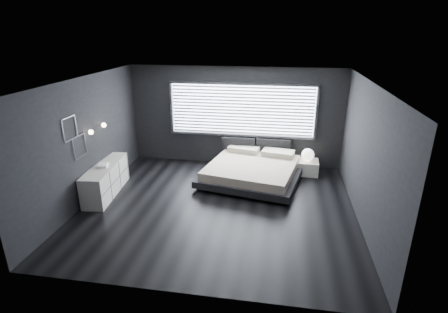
# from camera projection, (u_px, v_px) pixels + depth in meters

# --- Properties ---
(room) EXTENTS (6.04, 6.00, 2.80)m
(room) POSITION_uv_depth(u_px,v_px,m) (217.00, 148.00, 7.36)
(room) COLOR black
(room) RESTS_ON ground
(window) EXTENTS (4.14, 0.09, 1.52)m
(window) POSITION_uv_depth(u_px,v_px,m) (242.00, 110.00, 9.75)
(window) COLOR white
(window) RESTS_ON ground
(headboard) EXTENTS (1.96, 0.16, 0.52)m
(headboard) POSITION_uv_depth(u_px,v_px,m) (256.00, 147.00, 9.99)
(headboard) COLOR black
(headboard) RESTS_ON ground
(sconce_near) EXTENTS (0.18, 0.11, 0.11)m
(sconce_near) POSITION_uv_depth(u_px,v_px,m) (91.00, 132.00, 7.78)
(sconce_near) COLOR silver
(sconce_near) RESTS_ON ground
(sconce_far) EXTENTS (0.18, 0.11, 0.11)m
(sconce_far) POSITION_uv_depth(u_px,v_px,m) (104.00, 125.00, 8.33)
(sconce_far) COLOR silver
(sconce_far) RESTS_ON ground
(wall_art_upper) EXTENTS (0.01, 0.48, 0.48)m
(wall_art_upper) POSITION_uv_depth(u_px,v_px,m) (70.00, 128.00, 7.15)
(wall_art_upper) COLOR #47474C
(wall_art_upper) RESTS_ON ground
(wall_art_lower) EXTENTS (0.01, 0.48, 0.48)m
(wall_art_lower) POSITION_uv_depth(u_px,v_px,m) (80.00, 146.00, 7.54)
(wall_art_lower) COLOR #47474C
(wall_art_lower) RESTS_ON ground
(bed) EXTENTS (2.79, 2.70, 0.62)m
(bed) POSITION_uv_depth(u_px,v_px,m) (252.00, 170.00, 9.13)
(bed) COLOR black
(bed) RESTS_ON ground
(nightstand) EXTENTS (0.67, 0.57, 0.38)m
(nightstand) POSITION_uv_depth(u_px,v_px,m) (306.00, 167.00, 9.57)
(nightstand) COLOR silver
(nightstand) RESTS_ON ground
(orb_lamp) EXTENTS (0.34, 0.34, 0.34)m
(orb_lamp) POSITION_uv_depth(u_px,v_px,m) (308.00, 155.00, 9.44)
(orb_lamp) COLOR white
(orb_lamp) RESTS_ON nightstand
(dresser) EXTENTS (0.70, 1.86, 0.73)m
(dresser) POSITION_uv_depth(u_px,v_px,m) (106.00, 179.00, 8.38)
(dresser) COLOR silver
(dresser) RESTS_ON ground
(book_stack) EXTENTS (0.30, 0.36, 0.06)m
(book_stack) POSITION_uv_depth(u_px,v_px,m) (103.00, 165.00, 8.18)
(book_stack) COLOR white
(book_stack) RESTS_ON dresser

